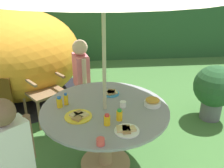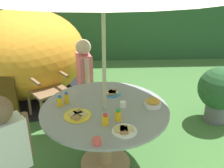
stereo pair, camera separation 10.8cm
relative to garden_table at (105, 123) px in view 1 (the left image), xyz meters
name	(u,v)px [view 1 (the left image)]	position (x,y,z in m)	size (l,w,h in m)	color
ground_plane	(106,164)	(0.00, 0.00, -0.54)	(10.00, 10.00, 0.02)	#3D6B33
hedge_backdrop	(93,19)	(0.00, 3.73, 0.34)	(9.00, 0.70, 1.74)	#234C28
garden_table	(105,123)	(0.00, 0.00, 0.00)	(1.28, 1.28, 0.71)	tan
wooden_chair	(40,83)	(-0.83, 1.09, -0.01)	(0.64, 0.64, 0.94)	brown
dome_tent	(19,55)	(-1.24, 1.82, 0.17)	(2.29, 2.29, 1.41)	orange
potted_plant	(214,89)	(1.55, 0.81, -0.06)	(0.58, 0.58, 0.79)	#595960
child_in_pink_shirt	(81,71)	(-0.25, 0.94, 0.21)	(0.24, 0.39, 1.16)	brown
child_in_white_shirt	(9,150)	(-0.76, -0.62, 0.22)	(0.34, 0.32, 1.17)	#3F3F47
snack_bowl	(152,102)	(0.49, 0.02, 0.22)	(0.17, 0.17, 0.08)	white
plate_center_front	(111,93)	(0.09, 0.31, 0.19)	(0.18, 0.18, 0.03)	#338CD8
plate_mid_right	(78,116)	(-0.26, -0.14, 0.19)	(0.26, 0.26, 0.03)	yellow
plate_far_left	(126,130)	(0.16, -0.41, 0.19)	(0.22, 0.22, 0.03)	white
juice_bottle_near_left	(66,99)	(-0.39, 0.12, 0.24)	(0.05, 0.05, 0.12)	yellow
juice_bottle_near_right	(59,102)	(-0.45, 0.07, 0.23)	(0.06, 0.06, 0.11)	yellow
juice_bottle_far_right	(119,115)	(0.12, -0.23, 0.23)	(0.06, 0.06, 0.11)	yellow
juice_bottle_center_back	(108,120)	(0.00, -0.29, 0.23)	(0.06, 0.06, 0.11)	yellow
cup_near	(100,142)	(-0.07, -0.57, 0.21)	(0.07, 0.07, 0.06)	#E04C47
cup_far	(123,104)	(0.18, 0.01, 0.21)	(0.06, 0.06, 0.06)	white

